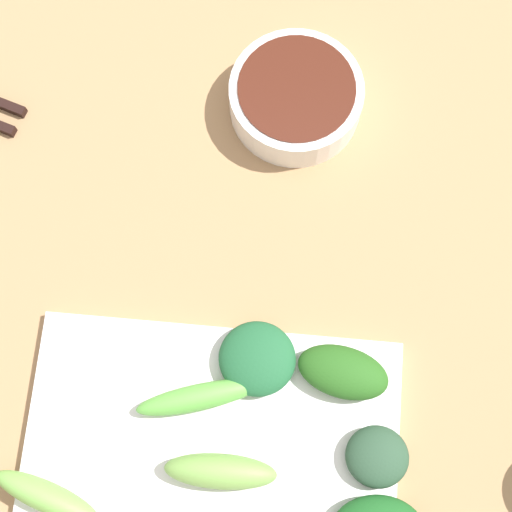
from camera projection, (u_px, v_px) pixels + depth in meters
name	position (u px, v px, depth m)	size (l,w,h in m)	color
tabletop	(264.00, 286.00, 0.66)	(2.10, 2.10, 0.02)	#A37C53
sauce_bowl	(296.00, 97.00, 0.67)	(0.12, 0.12, 0.04)	white
serving_plate	(212.00, 443.00, 0.61)	(0.18, 0.29, 0.01)	white
broccoli_stalk_0	(198.00, 397.00, 0.60)	(0.02, 0.10, 0.02)	#60B144
broccoli_stalk_2	(46.00, 497.00, 0.58)	(0.02, 0.09, 0.03)	#79B84F
broccoli_leafy_3	(343.00, 372.00, 0.60)	(0.04, 0.07, 0.03)	#275C1C
broccoli_leafy_4	(377.00, 457.00, 0.59)	(0.05, 0.05, 0.02)	#294831
broccoli_leafy_5	(253.00, 358.00, 0.61)	(0.06, 0.06, 0.02)	#1F5B33
broccoli_stalk_6	(220.00, 471.00, 0.58)	(0.03, 0.08, 0.03)	#76A84C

